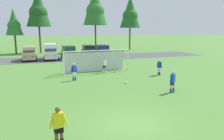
% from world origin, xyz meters
% --- Properties ---
extents(ground_plane, '(400.00, 400.00, 0.00)m').
position_xyz_m(ground_plane, '(0.00, 15.00, 0.00)').
color(ground_plane, '#518438').
extents(parking_lot_strip, '(52.00, 8.40, 0.01)m').
position_xyz_m(parking_lot_strip, '(0.00, 26.78, 0.00)').
color(parking_lot_strip, '#4C4C51').
rests_on(parking_lot_strip, ground).
extents(soccer_ball, '(0.22, 0.22, 0.22)m').
position_xyz_m(soccer_ball, '(2.94, 7.44, 0.11)').
color(soccer_ball, white).
rests_on(soccer_ball, ground).
extents(soccer_goal, '(7.51, 2.31, 2.57)m').
position_xyz_m(soccer_goal, '(1.91, 13.67, 1.29)').
color(soccer_goal, white).
rests_on(soccer_goal, ground).
extents(referee, '(0.75, 0.31, 1.64)m').
position_xyz_m(referee, '(-3.59, -0.94, 0.82)').
color(referee, brown).
rests_on(referee, ground).
extents(player_striker_near, '(0.71, 0.41, 1.64)m').
position_xyz_m(player_striker_near, '(-1.08, 10.21, 0.82)').
color(player_striker_near, beige).
rests_on(player_striker_near, ground).
extents(player_midfield_center, '(0.36, 0.74, 1.64)m').
position_xyz_m(player_midfield_center, '(7.68, 9.66, 0.82)').
color(player_midfield_center, beige).
rests_on(player_midfield_center, ground).
extents(player_defender_far, '(0.72, 0.40, 1.64)m').
position_xyz_m(player_defender_far, '(5.16, 3.86, 0.82)').
color(player_defender_far, beige).
rests_on(player_defender_far, ground).
extents(player_winger_left, '(0.71, 0.40, 1.64)m').
position_xyz_m(player_winger_left, '(2.75, 12.95, 0.82)').
color(player_winger_left, '#936B4C').
rests_on(player_winger_left, ground).
extents(parked_car_slot_far_left, '(2.14, 4.60, 2.16)m').
position_xyz_m(parked_car_slot_far_left, '(-5.35, 26.28, 1.11)').
color(parked_car_slot_far_left, tan).
rests_on(parked_car_slot_far_left, ground).
extents(parked_car_slot_left, '(2.33, 4.87, 2.52)m').
position_xyz_m(parked_car_slot_left, '(-2.13, 26.25, 1.34)').
color(parked_car_slot_left, silver).
rests_on(parked_car_slot_left, ground).
extents(parked_car_slot_center_left, '(2.23, 4.65, 2.16)m').
position_xyz_m(parked_car_slot_center_left, '(0.73, 25.99, 1.11)').
color(parked_car_slot_center_left, '#194C2D').
rests_on(parked_car_slot_center_left, ground).
extents(parked_car_slot_center, '(2.36, 4.71, 2.16)m').
position_xyz_m(parked_car_slot_center, '(4.17, 26.25, 1.11)').
color(parked_car_slot_center, black).
rests_on(parked_car_slot_center, ground).
extents(parked_car_slot_center_right, '(2.26, 4.66, 2.16)m').
position_xyz_m(parked_car_slot_center_right, '(6.59, 26.23, 1.11)').
color(parked_car_slot_center_right, navy).
rests_on(parked_car_slot_center_right, ground).
extents(tree_mid_left, '(3.35, 3.35, 8.92)m').
position_xyz_m(tree_mid_left, '(-8.19, 37.92, 6.13)').
color(tree_mid_left, brown).
rests_on(tree_mid_left, ground).
extents(tree_center_back, '(4.93, 4.93, 13.14)m').
position_xyz_m(tree_center_back, '(-3.45, 38.17, 9.04)').
color(tree_center_back, brown).
rests_on(tree_center_back, ground).
extents(tree_mid_right, '(5.29, 5.29, 14.12)m').
position_xyz_m(tree_mid_right, '(8.33, 36.99, 9.72)').
color(tree_mid_right, brown).
rests_on(tree_mid_right, ground).
extents(tree_right_edge, '(4.82, 4.82, 12.85)m').
position_xyz_m(tree_right_edge, '(17.13, 37.87, 8.84)').
color(tree_right_edge, brown).
rests_on(tree_right_edge, ground).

